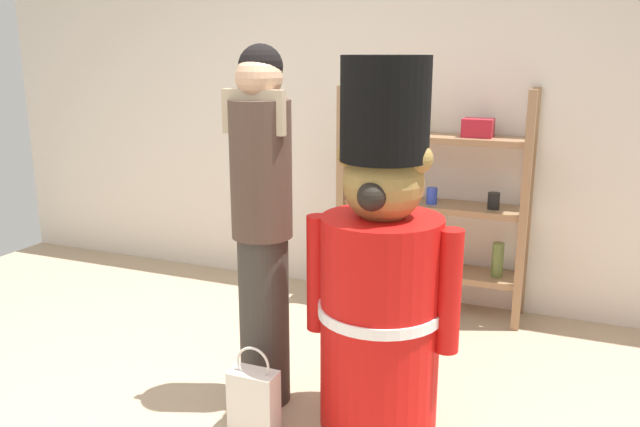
{
  "coord_description": "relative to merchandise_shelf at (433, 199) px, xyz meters",
  "views": [
    {
      "loc": [
        1.36,
        -2.16,
        1.72
      ],
      "look_at": [
        0.27,
        0.48,
        1.0
      ],
      "focal_mm": 36.25,
      "sensor_mm": 36.0,
      "label": 1
    }
  ],
  "objects": [
    {
      "name": "merchandise_shelf",
      "position": [
        0.0,
        0.0,
        0.0
      ],
      "size": [
        1.24,
        0.35,
        1.5
      ],
      "color": "#93704C",
      "rests_on": "ground_plane"
    },
    {
      "name": "person_shopper",
      "position": [
        -0.49,
        -1.51,
        0.18
      ],
      "size": [
        0.3,
        0.29,
        1.75
      ],
      "color": "#38332D",
      "rests_on": "ground_plane"
    },
    {
      "name": "shopping_bag",
      "position": [
        -0.4,
        -1.79,
        -0.61
      ],
      "size": [
        0.22,
        0.12,
        0.43
      ],
      "color": "silver",
      "rests_on": "ground_plane"
    },
    {
      "name": "teddy_bear_guard",
      "position": [
        0.11,
        -1.5,
        -0.03
      ],
      "size": [
        0.72,
        0.57,
        1.7
      ],
      "color": "red",
      "rests_on": "ground_plane"
    },
    {
      "name": "back_wall",
      "position": [
        -0.46,
        0.22,
        0.53
      ],
      "size": [
        6.4,
        0.12,
        2.6
      ],
      "primitive_type": "cube",
      "color": "silver",
      "rests_on": "ground_plane"
    }
  ]
}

